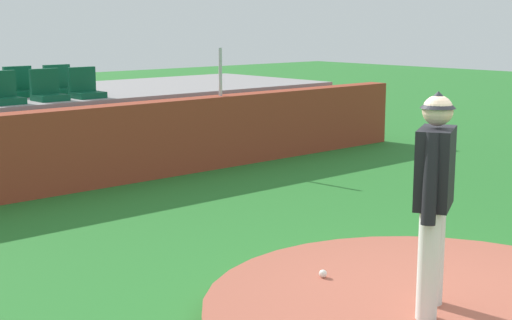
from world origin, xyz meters
TOP-DOWN VIEW (x-y plane):
  - pitchers_mound at (0.00, 0.00)m, footprint 4.02×4.02m
  - pitcher at (-0.20, -0.01)m, footprint 0.71×0.46m
  - baseball at (-0.26, 1.12)m, footprint 0.07×0.07m
  - brick_barrier at (0.00, 6.67)m, footprint 14.69×0.40m
  - fence_post_right at (3.05, 6.67)m, footprint 0.06×0.06m
  - stadium_chair_1 at (-0.37, 7.70)m, footprint 0.48×0.44m
  - stadium_chair_2 at (0.36, 7.73)m, footprint 0.48×0.44m
  - stadium_chair_3 at (1.03, 7.71)m, footprint 0.48×0.44m
  - stadium_chair_6 at (0.33, 8.64)m, footprint 0.48×0.44m
  - stadium_chair_7 at (1.03, 8.61)m, footprint 0.48×0.44m

SIDE VIEW (x-z plane):
  - pitchers_mound at x=0.00m, z-range 0.00..0.18m
  - baseball at x=-0.26m, z-range 0.18..0.26m
  - brick_barrier at x=0.00m, z-range 0.00..1.24m
  - pitcher at x=-0.20m, z-range 0.33..2.12m
  - stadium_chair_1 at x=-0.37m, z-range 1.17..1.67m
  - stadium_chair_2 at x=0.36m, z-range 1.17..1.67m
  - stadium_chair_3 at x=1.03m, z-range 1.17..1.67m
  - stadium_chair_6 at x=0.33m, z-range 1.17..1.67m
  - stadium_chair_7 at x=1.03m, z-range 1.17..1.67m
  - fence_post_right at x=3.05m, z-range 1.24..2.06m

